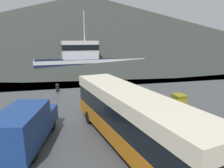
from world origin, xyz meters
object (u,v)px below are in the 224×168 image
(storage_bin, at_px, (179,101))
(small_boat, at_px, (54,63))
(tour_bus, at_px, (130,116))
(delivery_van, at_px, (26,126))
(fishing_boat, at_px, (88,61))

(storage_bin, height_order, small_boat, storage_bin)
(tour_bus, relative_size, delivery_van, 1.94)
(storage_bin, bearing_deg, small_boat, 109.08)
(delivery_van, relative_size, storage_bin, 5.05)
(tour_bus, distance_m, delivery_van, 5.87)
(storage_bin, relative_size, small_boat, 0.19)
(tour_bus, bearing_deg, storage_bin, 28.36)
(small_boat, bearing_deg, delivery_van, -163.41)
(delivery_van, distance_m, small_boat, 38.43)
(fishing_boat, bearing_deg, tour_bus, -6.76)
(tour_bus, height_order, fishing_boat, fishing_boat)
(fishing_boat, height_order, storage_bin, fishing_boat)
(fishing_boat, xyz_separation_m, small_boat, (-6.59, 12.67, -1.64))
(tour_bus, relative_size, storage_bin, 9.79)
(delivery_van, distance_m, fishing_boat, 26.66)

